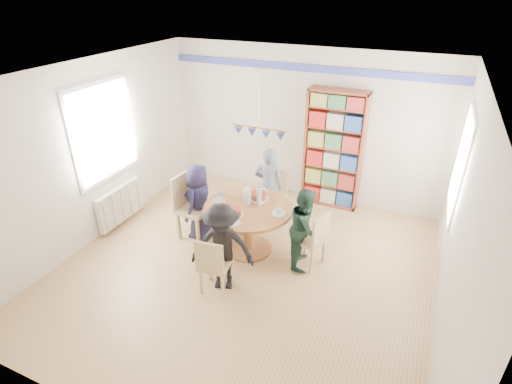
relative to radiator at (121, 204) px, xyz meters
The scene contains 14 objects.
ground 2.46m from the radiator, ahead, with size 5.00×5.00×0.00m, color tan.
room_shell 2.58m from the radiator, 14.73° to the left, with size 5.00×5.00×5.00m.
radiator is the anchor object (origin of this frame).
dining_table 2.28m from the radiator, ahead, with size 1.30×1.30×0.75m.
chair_left 1.29m from the radiator, ahead, with size 0.51×0.51×1.05m.
chair_right 3.28m from the radiator, ahead, with size 0.49×0.49×0.88m.
chair_far 2.58m from the radiator, 27.90° to the left, with size 0.38×0.38×0.85m.
chair_near 2.42m from the radiator, 21.42° to the right, with size 0.42×0.42×0.85m.
person_left 1.45m from the radiator, ahead, with size 0.60×0.39×1.23m, color #1B1938.
person_right 3.15m from the radiator, ahead, with size 0.58×0.45×1.20m, color #1B372C.
person_far 2.48m from the radiator, 25.03° to the left, with size 0.48×0.32×1.32m, color gray.
person_near 2.44m from the radiator, 17.50° to the right, with size 0.81×0.46×1.25m, color black.
bookshelf 3.71m from the radiator, 34.02° to the left, with size 1.00×0.30×2.09m.
tableware 2.30m from the radiator, ahead, with size 1.14×1.14×0.30m.
Camera 1 is at (1.96, -4.04, 3.67)m, focal length 28.00 mm.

